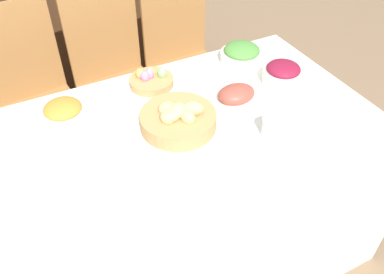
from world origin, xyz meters
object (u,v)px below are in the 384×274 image
at_px(carrot_bowl, 63,112).
at_px(green_salad_bowl, 241,54).
at_px(chair_far_left, 34,96).
at_px(chair_far_right, 184,56).
at_px(spoon, 283,166).
at_px(egg_basket, 151,80).
at_px(dinner_plate, 240,183).
at_px(beet_salad_bowl, 283,74).
at_px(fork, 201,200).
at_px(knife, 276,169).
at_px(chair_far_center, 116,75).
at_px(bread_basket, 177,119).
at_px(butter_dish, 139,183).
at_px(sideboard, 100,29).
at_px(ham_platter, 236,95).
at_px(drinking_cup, 271,127).

height_order(carrot_bowl, green_salad_bowl, green_salad_bowl).
xyz_separation_m(chair_far_left, chair_far_right, (0.90, 0.00, 0.00)).
xyz_separation_m(chair_far_left, spoon, (0.70, -1.20, 0.23)).
bearing_deg(egg_basket, dinner_plate, -87.05).
xyz_separation_m(beet_salad_bowl, fork, (-0.65, -0.44, -0.05)).
height_order(chair_far_right, knife, chair_far_right).
height_order(chair_far_center, egg_basket, chair_far_center).
bearing_deg(bread_basket, chair_far_right, 62.19).
relative_size(chair_far_left, beet_salad_bowl, 5.67).
distance_m(carrot_bowl, butter_dish, 0.49).
relative_size(sideboard, ham_platter, 4.96).
distance_m(egg_basket, beet_salad_bowl, 0.59).
relative_size(chair_far_left, dinner_plate, 4.00).
relative_size(knife, drinking_cup, 2.22).
bearing_deg(butter_dish, chair_far_left, 101.32).
xyz_separation_m(carrot_bowl, butter_dish, (0.14, -0.47, -0.02)).
bearing_deg(butter_dish, ham_platter, 25.93).
bearing_deg(chair_far_left, sideboard, 46.46).
height_order(bread_basket, knife, bread_basket).
bearing_deg(sideboard, green_salad_bowl, -75.23).
relative_size(green_salad_bowl, fork, 1.18).
distance_m(chair_far_center, butter_dish, 1.11).
relative_size(ham_platter, knife, 1.50).
relative_size(chair_far_center, bread_basket, 3.36).
relative_size(fork, knife, 1.00).
bearing_deg(carrot_bowl, butter_dish, -73.97).
xyz_separation_m(fork, drinking_cup, (0.40, 0.17, 0.03)).
distance_m(chair_far_center, bread_basket, 0.87).
relative_size(egg_basket, green_salad_bowl, 0.98).
distance_m(egg_basket, fork, 0.71).
bearing_deg(beet_salad_bowl, drinking_cup, -133.02).
height_order(chair_far_right, fork, chair_far_right).
height_order(bread_basket, egg_basket, bread_basket).
height_order(ham_platter, carrot_bowl, carrot_bowl).
relative_size(beet_salad_bowl, drinking_cup, 2.32).
distance_m(chair_far_left, bread_basket, 0.99).
xyz_separation_m(sideboard, green_salad_bowl, (0.35, -1.32, 0.38)).
height_order(sideboard, carrot_bowl, sideboard).
bearing_deg(carrot_bowl, chair_far_left, 97.34).
height_order(chair_far_center, beet_salad_bowl, chair_far_center).
height_order(sideboard, fork, sideboard).
distance_m(beet_salad_bowl, knife, 0.56).
xyz_separation_m(chair_far_right, knife, (-0.23, -1.20, 0.23)).
height_order(chair_far_right, sideboard, chair_far_right).
xyz_separation_m(chair_far_right, bread_basket, (-0.44, -0.83, 0.27)).
bearing_deg(bread_basket, green_salad_bowl, 31.87).
height_order(sideboard, butter_dish, sideboard).
bearing_deg(butter_dish, drinking_cup, 1.89).
bearing_deg(chair_far_center, chair_far_right, -4.67).
xyz_separation_m(chair_far_left, sideboard, (0.60, 0.79, -0.11)).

